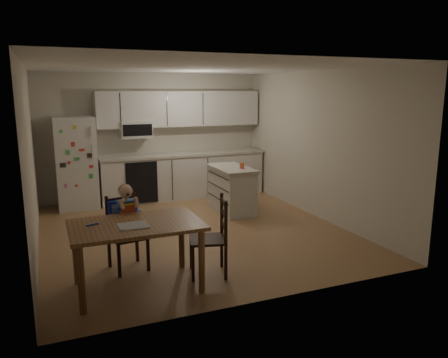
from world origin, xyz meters
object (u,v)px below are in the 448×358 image
chair_booster (126,218)px  chair_side (216,231)px  refrigerator (76,163)px  kitchen_island (232,189)px  dining_table (136,232)px  red_cup (242,166)px

chair_booster → chair_side: bearing=-41.8°
refrigerator → kitchen_island: refrigerator is taller
refrigerator → chair_booster: size_ratio=1.59×
refrigerator → dining_table: (0.34, -3.84, -0.20)m
red_cup → chair_side: 2.67m
kitchen_island → refrigerator: bearing=152.2°
refrigerator → chair_booster: (0.33, -3.23, -0.20)m
kitchen_island → red_cup: (0.10, -0.20, 0.46)m
dining_table → chair_side: size_ratio=1.48×
dining_table → chair_booster: size_ratio=1.31×
refrigerator → red_cup: size_ratio=16.97×
refrigerator → red_cup: 3.09m
kitchen_island → chair_booster: size_ratio=1.04×
refrigerator → kitchen_island: size_ratio=1.53×
kitchen_island → chair_booster: chair_booster is taller
red_cup → chair_booster: chair_booster is taller
dining_table → chair_booster: (-0.01, 0.61, -0.01)m
refrigerator → chair_side: 4.04m
kitchen_island → chair_side: size_ratio=1.17×
refrigerator → kitchen_island: (2.56, -1.35, -0.44)m
kitchen_island → chair_booster: 2.92m
kitchen_island → red_cup: size_ratio=11.08×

